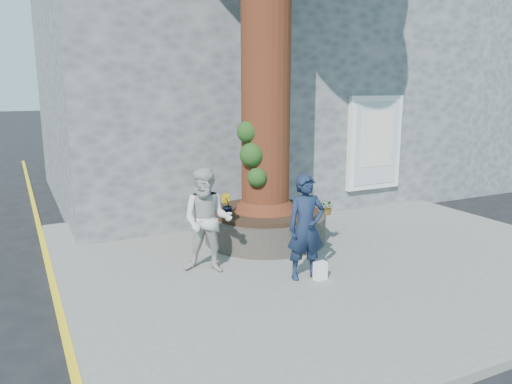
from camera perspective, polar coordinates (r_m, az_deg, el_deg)
name	(u,v)px	position (r m, az deg, el deg)	size (l,w,h in m)	color
ground	(279,290)	(7.70, 2.61, -11.18)	(120.00, 120.00, 0.00)	black
pavement	(324,253)	(9.21, 7.83, -6.89)	(9.00, 8.00, 0.12)	slate
yellow_line	(57,303)	(7.81, -21.76, -11.71)	(0.10, 30.00, 0.01)	yellow
stone_shop	(235,81)	(14.63, -2.40, 12.58)	(10.30, 8.30, 6.30)	#54565A
neighbour_shop	(440,86)	(19.32, 20.30, 11.28)	(6.00, 8.00, 6.00)	#54565A
planter	(265,225)	(9.58, 1.05, -3.81)	(2.30, 2.30, 0.60)	black
man	(306,228)	(7.61, 5.73, -4.06)	(0.59, 0.39, 1.62)	#131F36
woman	(207,221)	(7.88, -5.58, -3.27)	(0.82, 0.64, 1.68)	beige
shopping_bag	(320,271)	(7.79, 7.36, -8.91)	(0.20, 0.12, 0.28)	white
plant_a	(258,193)	(10.03, 0.18, -0.12)	(0.20, 0.14, 0.39)	gray
plant_b	(226,205)	(9.00, -3.42, -1.49)	(0.23, 0.22, 0.42)	gray
plant_c	(282,190)	(10.59, 3.04, 0.26)	(0.16, 0.16, 0.29)	gray
plant_d	(328,207)	(9.18, 8.23, -1.73)	(0.26, 0.23, 0.29)	gray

